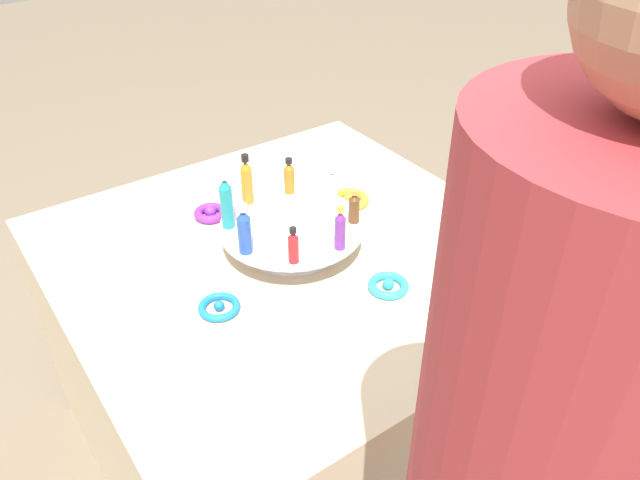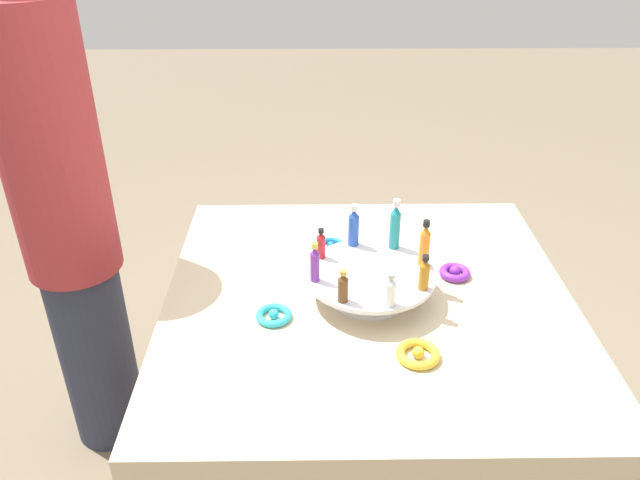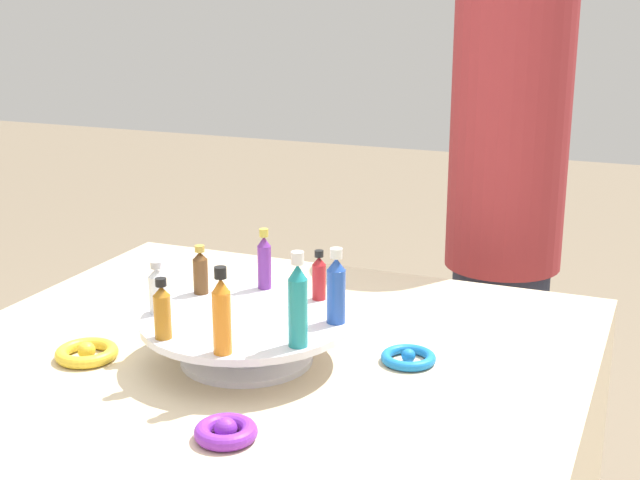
% 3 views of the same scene
% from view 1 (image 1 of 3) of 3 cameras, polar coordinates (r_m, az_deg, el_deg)
% --- Properties ---
extents(ground_plane, '(12.00, 12.00, 0.00)m').
position_cam_1_polar(ground_plane, '(2.04, -1.99, -17.97)').
color(ground_plane, '#756651').
extents(party_table, '(1.08, 1.08, 0.74)m').
position_cam_1_polar(party_table, '(1.76, -2.23, -10.70)').
color(party_table, beige).
rests_on(party_table, ground_plane).
extents(display_stand, '(0.34, 0.34, 0.08)m').
position_cam_1_polar(display_stand, '(1.49, -2.59, 0.62)').
color(display_stand, silver).
rests_on(display_stand, party_table).
extents(bottle_amber, '(0.03, 0.03, 0.10)m').
position_cam_1_polar(bottle_amber, '(1.58, -2.83, 5.77)').
color(bottle_amber, '#AD6B19').
rests_on(bottle_amber, display_stand).
extents(bottle_orange, '(0.03, 0.03, 0.13)m').
position_cam_1_polar(bottle_orange, '(1.53, -6.72, 5.37)').
color(bottle_orange, orange).
rests_on(bottle_orange, display_stand).
extents(bottle_teal, '(0.03, 0.03, 0.15)m').
position_cam_1_polar(bottle_teal, '(1.44, -8.56, 3.47)').
color(bottle_teal, teal).
rests_on(bottle_teal, display_stand).
extents(bottle_blue, '(0.03, 0.03, 0.12)m').
position_cam_1_polar(bottle_blue, '(1.36, -6.94, 0.87)').
color(bottle_blue, '#234CAD').
rests_on(bottle_blue, display_stand).
extents(bottle_red, '(0.02, 0.02, 0.09)m').
position_cam_1_polar(bottle_red, '(1.33, -2.45, -0.58)').
color(bottle_red, '#B21E23').
rests_on(bottle_red, display_stand).
extents(bottle_purple, '(0.02, 0.02, 0.11)m').
position_cam_1_polar(bottle_purple, '(1.36, 1.85, 0.99)').
color(bottle_purple, '#702D93').
rests_on(bottle_purple, display_stand).
extents(bottle_brown, '(0.03, 0.03, 0.09)m').
position_cam_1_polar(bottle_brown, '(1.46, 3.14, 3.01)').
color(bottle_brown, brown).
rests_on(bottle_brown, display_stand).
extents(bottle_clear, '(0.03, 0.03, 0.09)m').
position_cam_1_polar(bottle_clear, '(1.54, 1.10, 5.01)').
color(bottle_clear, silver).
rests_on(bottle_clear, display_stand).
extents(ribbon_bow_purple, '(0.09, 0.09, 0.03)m').
position_cam_1_polar(ribbon_bow_purple, '(1.66, -9.98, 2.46)').
color(ribbon_bow_purple, purple).
rests_on(ribbon_bow_purple, party_table).
extents(ribbon_bow_blue, '(0.09, 0.09, 0.02)m').
position_cam_1_polar(ribbon_bow_blue, '(1.35, -9.20, -6.06)').
color(ribbon_bow_blue, blue).
rests_on(ribbon_bow_blue, party_table).
extents(ribbon_bow_teal, '(0.09, 0.09, 0.03)m').
position_cam_1_polar(ribbon_bow_teal, '(1.40, 6.27, -4.14)').
color(ribbon_bow_teal, '#2DB7CC').
rests_on(ribbon_bow_teal, party_table).
extents(ribbon_bow_gold, '(0.10, 0.10, 0.03)m').
position_cam_1_polar(ribbon_bow_gold, '(1.69, 2.75, 3.75)').
color(ribbon_bow_gold, gold).
rests_on(ribbon_bow_gold, party_table).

